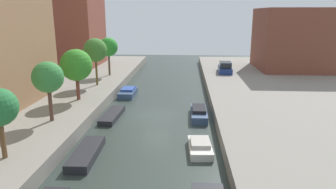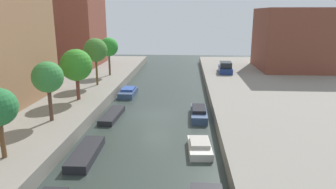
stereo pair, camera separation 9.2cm
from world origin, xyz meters
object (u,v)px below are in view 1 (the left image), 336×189
low_block_right (294,39)px  moored_boat_left_4 (128,92)px  moored_boat_right_2 (200,147)px  moored_boat_right_3 (199,113)px  street_tree_3 (76,65)px  street_tree_4 (95,50)px  moored_boat_left_2 (86,153)px  parked_car (225,68)px  street_tree_5 (108,47)px  moored_boat_left_3 (112,115)px  street_tree_2 (48,78)px

low_block_right → moored_boat_left_4: bearing=-149.1°
moored_boat_right_2 → moored_boat_right_3: moored_boat_right_3 is taller
street_tree_3 → moored_boat_right_3: (11.21, -1.57, -3.84)m
street_tree_4 → moored_boat_left_4: (3.64, -0.77, -4.53)m
street_tree_3 → street_tree_4: size_ratio=0.90×
street_tree_3 → moored_boat_right_2: (11.03, -8.55, -3.92)m
street_tree_4 → moored_boat_left_2: size_ratio=1.14×
parked_car → moored_boat_left_2: 27.29m
parked_car → moored_boat_left_4: parked_car is taller
street_tree_3 → parked_car: street_tree_3 is taller
low_block_right → street_tree_5: size_ratio=2.11×
moored_boat_left_2 → moored_boat_left_3: bearing=91.3°
moored_boat_left_4 → moored_boat_left_2: bearing=-89.3°
moored_boat_right_2 → moored_boat_left_4: bearing=117.8°
low_block_right → moored_boat_right_2: bearing=-118.0°
street_tree_2 → moored_boat_right_2: (11.03, -2.60, -3.98)m
moored_boat_left_4 → moored_boat_right_2: size_ratio=1.15×
moored_boat_right_2 → moored_boat_right_3: (0.19, 6.98, 0.09)m
street_tree_3 → moored_boat_left_2: size_ratio=1.03×
street_tree_5 → moored_boat_left_2: (3.84, -21.94, -4.36)m
street_tree_4 → moored_boat_right_2: bearing=-53.2°
street_tree_2 → moored_boat_left_3: bearing=45.8°
moored_boat_left_4 → moored_boat_right_2: bearing=-62.2°
street_tree_3 → parked_car: (15.35, 14.82, -2.63)m
moored_boat_right_3 → street_tree_5: bearing=129.5°
moored_boat_right_3 → parked_car: bearing=75.8°
moored_boat_left_3 → street_tree_2: bearing=-134.2°
street_tree_5 → moored_boat_left_2: 22.70m
street_tree_2 → street_tree_5: bearing=90.0°
street_tree_5 → moored_boat_left_4: size_ratio=1.31×
moored_boat_left_3 → moored_boat_right_3: moored_boat_right_3 is taller
street_tree_4 → moored_boat_left_4: street_tree_4 is taller
street_tree_4 → street_tree_5: (-0.00, 5.83, -0.26)m
low_block_right → moored_boat_right_2: (-14.40, -27.05, -4.98)m
parked_car → street_tree_5: bearing=-169.8°
street_tree_5 → moored_boat_right_3: street_tree_5 is taller
parked_car → moored_boat_right_3: parked_car is taller
parked_car → moored_boat_left_2: size_ratio=0.95×
street_tree_5 → moored_boat_right_2: bearing=-61.8°
street_tree_4 → moored_boat_left_3: (3.67, -8.39, -4.67)m
street_tree_3 → moored_boat_left_4: 7.61m
street_tree_3 → street_tree_4: bearing=90.0°
moored_boat_left_2 → street_tree_4: bearing=103.4°
street_tree_2 → moored_boat_left_3: size_ratio=0.98×
street_tree_2 → moored_boat_left_2: street_tree_2 is taller
street_tree_2 → street_tree_3: (0.00, 5.95, -0.06)m
street_tree_5 → moored_boat_left_3: 15.34m
street_tree_2 → street_tree_3: bearing=90.0°
moored_boat_right_2 → street_tree_2: bearing=166.7°
street_tree_5 → street_tree_4: bearing=-90.0°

